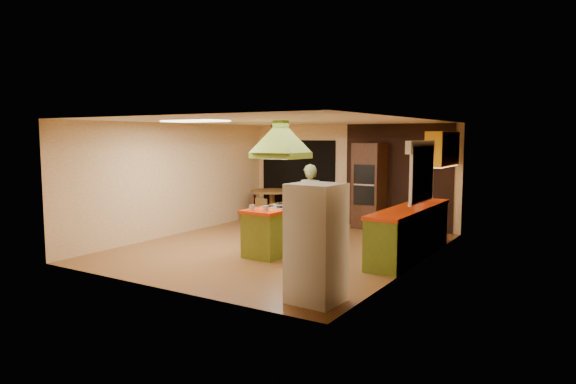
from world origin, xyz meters
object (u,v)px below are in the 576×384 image
Objects in this scene: man at (310,203)px; canister_large at (420,196)px; refrigerator at (316,243)px; kitchen_island at (281,229)px; wall_oven at (369,186)px; dining_table at (272,199)px.

man reaches higher than canister_large.
refrigerator is at bearing 100.21° from man.
kitchen_island is 1.11× the size of refrigerator.
refrigerator is 6.54× the size of canister_large.
kitchen_island is 0.86× the size of wall_oven.
wall_oven reaches higher than refrigerator.
refrigerator reaches higher than kitchen_island.
canister_large reaches higher than dining_table.
wall_oven is (0.42, 3.26, 0.58)m from kitchen_island.
refrigerator is 3.90m from canister_large.
canister_large is at bearing 169.57° from man.
refrigerator is 6.54m from dining_table.
wall_oven is (0.47, 2.04, 0.21)m from man.
canister_large is (0.17, 3.89, 0.25)m from refrigerator.
wall_oven is 8.41× the size of canister_large.
wall_oven reaches higher than canister_large.
canister_large is at bearing -39.83° from wall_oven.
kitchen_island is at bearing -143.51° from canister_large.
kitchen_island is 3.05m from refrigerator.
refrigerator is (2.06, -3.50, -0.02)m from man.
wall_oven is 2.57m from dining_table.
dining_table is (-4.08, 5.11, -0.22)m from refrigerator.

